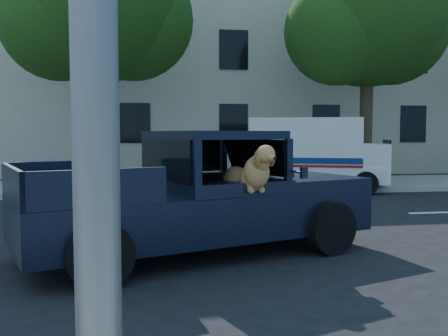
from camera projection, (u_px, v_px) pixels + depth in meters
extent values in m
plane|color=black|center=(328.00, 256.00, 7.29)|extent=(120.00, 120.00, 0.00)
cube|color=gray|center=(226.00, 186.00, 16.34)|extent=(60.00, 4.00, 0.15)
cylinder|color=#332619|center=(101.00, 121.00, 15.96)|extent=(0.44, 0.44, 4.40)
sphere|color=#19350D|center=(99.00, 0.00, 15.70)|extent=(5.20, 5.20, 5.20)
sphere|color=#19350D|center=(59.00, 22.00, 15.27)|extent=(3.60, 3.60, 3.60)
sphere|color=#19350D|center=(132.00, 19.00, 16.19)|extent=(4.00, 4.00, 4.00)
cylinder|color=#332619|center=(366.00, 122.00, 17.37)|extent=(0.44, 0.44, 4.40)
sphere|color=#19350D|center=(368.00, 11.00, 17.11)|extent=(5.20, 5.20, 5.20)
sphere|color=#19350D|center=(338.00, 31.00, 16.68)|extent=(3.60, 3.60, 3.60)
sphere|color=#19350D|center=(391.00, 28.00, 17.59)|extent=(4.00, 4.00, 4.00)
cube|color=beige|center=(264.00, 76.00, 23.70)|extent=(26.00, 6.00, 9.00)
cube|color=black|center=(197.00, 212.00, 7.40)|extent=(5.47, 3.59, 0.65)
cube|color=black|center=(295.00, 180.00, 8.25)|extent=(2.06, 2.35, 0.16)
cube|color=black|center=(211.00, 135.00, 7.44)|extent=(2.07, 2.29, 0.12)
cube|color=black|center=(256.00, 157.00, 7.85)|extent=(0.81, 1.67, 0.56)
cube|color=black|center=(237.00, 202.00, 7.21)|extent=(0.69, 0.69, 0.37)
cube|color=black|center=(304.00, 173.00, 6.78)|extent=(0.11, 0.08, 0.16)
cube|color=silver|center=(318.00, 173.00, 15.61)|extent=(4.51, 3.15, 0.49)
cube|color=silver|center=(306.00, 142.00, 15.62)|extent=(3.77, 2.88, 1.47)
cube|color=silver|center=(372.00, 155.00, 15.27)|extent=(1.45, 2.01, 0.69)
cube|color=navy|center=(305.00, 161.00, 14.73)|extent=(3.15, 1.15, 0.18)
cube|color=#9E0F0F|center=(305.00, 166.00, 14.74)|extent=(3.15, 1.15, 0.07)
cube|color=yellow|center=(97.00, 67.00, 2.94)|extent=(0.17, 0.03, 0.43)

